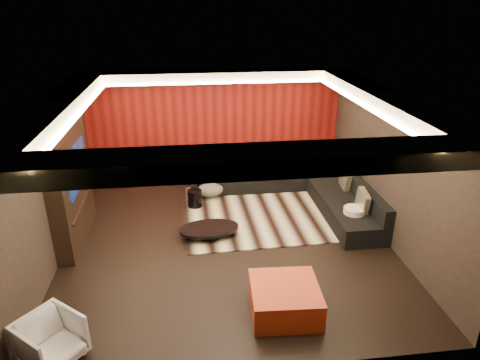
{
  "coord_description": "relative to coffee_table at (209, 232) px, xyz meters",
  "views": [
    {
      "loc": [
        -0.65,
        -6.92,
        4.29
      ],
      "look_at": [
        0.3,
        0.6,
        1.05
      ],
      "focal_mm": 32.0,
      "sensor_mm": 36.0,
      "label": 1
    }
  ],
  "objects": [
    {
      "name": "soffit_back",
      "position": [
        0.34,
        2.39,
        2.57
      ],
      "size": [
        6.0,
        0.6,
        0.22
      ],
      "primitive_type": "cube",
      "color": "silver",
      "rests_on": "ground"
    },
    {
      "name": "sectional_sofa",
      "position": [
        2.08,
        1.56,
        0.15
      ],
      "size": [
        3.65,
        3.5,
        0.75
      ],
      "color": "black",
      "rests_on": "floor"
    },
    {
      "name": "cove_left",
      "position": [
        -2.02,
        -0.31,
        2.48
      ],
      "size": [
        0.08,
        4.8,
        0.04
      ],
      "primitive_type": "cube",
      "color": "#FFD899",
      "rests_on": "ground"
    },
    {
      "name": "ceiling",
      "position": [
        0.34,
        -0.31,
        2.69
      ],
      "size": [
        6.0,
        6.0,
        0.02
      ],
      "primitive_type": "cube",
      "color": "silver",
      "rests_on": "ground"
    },
    {
      "name": "soffit_right",
      "position": [
        3.04,
        -0.31,
        2.57
      ],
      "size": [
        0.6,
        4.8,
        0.22
      ],
      "primitive_type": "cube",
      "color": "silver",
      "rests_on": "ground"
    },
    {
      "name": "striped_pouf",
      "position": [
        0.13,
        1.85,
        0.08
      ],
      "size": [
        0.71,
        0.71,
        0.35
      ],
      "primitive_type": "ellipsoid",
      "rotation": [
        0.0,
        0.0,
        0.14
      ],
      "color": "#BAAC90",
      "rests_on": "rug"
    },
    {
      "name": "soffit_left",
      "position": [
        -2.36,
        -0.31,
        2.57
      ],
      "size": [
        0.6,
        4.8,
        0.22
      ],
      "primitive_type": "cube",
      "color": "silver",
      "rests_on": "ground"
    },
    {
      "name": "wall_left",
      "position": [
        -2.67,
        -0.31,
        1.28
      ],
      "size": [
        0.02,
        6.0,
        2.8
      ],
      "primitive_type": "cube",
      "color": "black",
      "rests_on": "ground"
    },
    {
      "name": "floor",
      "position": [
        0.34,
        -0.31,
        -0.13
      ],
      "size": [
        6.0,
        6.0,
        0.02
      ],
      "primitive_type": "cube",
      "color": "black",
      "rests_on": "ground"
    },
    {
      "name": "cove_right",
      "position": [
        2.7,
        -0.31,
        2.48
      ],
      "size": [
        0.08,
        4.8,
        0.04
      ],
      "primitive_type": "cube",
      "color": "#FFD899",
      "rests_on": "ground"
    },
    {
      "name": "tv_surround",
      "position": [
        -2.51,
        0.29,
        0.98
      ],
      "size": [
        0.3,
        2.0,
        2.2
      ],
      "primitive_type": "cube",
      "color": "black",
      "rests_on": "ground"
    },
    {
      "name": "cove_front",
      "position": [
        0.34,
        -2.67,
        2.48
      ],
      "size": [
        4.8,
        0.08,
        0.04
      ],
      "primitive_type": "cube",
      "color": "#FFD899",
      "rests_on": "ground"
    },
    {
      "name": "red_feature_wall",
      "position": [
        0.34,
        2.66,
        1.28
      ],
      "size": [
        5.98,
        0.05,
        2.78
      ],
      "primitive_type": "cube",
      "color": "#6B0C0A",
      "rests_on": "ground"
    },
    {
      "name": "orange_ottoman",
      "position": [
        0.98,
        -2.28,
        0.1
      ],
      "size": [
        1.05,
        1.05,
        0.44
      ],
      "primitive_type": "cube",
      "rotation": [
        0.0,
        0.0,
        -0.06
      ],
      "color": "maroon",
      "rests_on": "floor"
    },
    {
      "name": "tv_shelf",
      "position": [
        -2.35,
        0.29,
        0.58
      ],
      "size": [
        0.04,
        1.6,
        0.04
      ],
      "primitive_type": "cube",
      "color": "black",
      "rests_on": "ground"
    },
    {
      "name": "coffee_table",
      "position": [
        0.0,
        0.0,
        0.0
      ],
      "size": [
        1.27,
        1.27,
        0.2
      ],
      "primitive_type": "cylinder",
      "rotation": [
        0.0,
        0.0,
        0.1
      ],
      "color": "black",
      "rests_on": "rug"
    },
    {
      "name": "drum_stool",
      "position": [
        -0.23,
        1.35,
        0.09
      ],
      "size": [
        0.38,
        0.38,
        0.38
      ],
      "primitive_type": "cylinder",
      "rotation": [
        0.0,
        0.0,
        0.19
      ],
      "color": "black",
      "rests_on": "rug"
    },
    {
      "name": "tv_screen",
      "position": [
        -2.35,
        0.29,
        1.33
      ],
      "size": [
        0.04,
        1.3,
        0.8
      ],
      "primitive_type": "cube",
      "color": "black",
      "rests_on": "ground"
    },
    {
      "name": "armchair",
      "position": [
        -2.16,
        -2.81,
        0.2
      ],
      "size": [
        0.97,
        0.97,
        0.63
      ],
      "primitive_type": "imported",
      "rotation": [
        0.0,
        0.0,
        0.87
      ],
      "color": "white",
      "rests_on": "floor"
    },
    {
      "name": "white_side_table",
      "position": [
        2.84,
        -0.12,
        0.14
      ],
      "size": [
        0.5,
        0.5,
        0.51
      ],
      "primitive_type": "cylinder",
      "rotation": [
        0.0,
        0.0,
        -0.24
      ],
      "color": "white",
      "rests_on": "floor"
    },
    {
      "name": "wall_back",
      "position": [
        0.34,
        2.7,
        1.28
      ],
      "size": [
        6.0,
        0.02,
        2.8
      ],
      "primitive_type": "cube",
      "color": "black",
      "rests_on": "ground"
    },
    {
      "name": "soffit_front",
      "position": [
        0.34,
        -3.01,
        2.57
      ],
      "size": [
        6.0,
        0.6,
        0.22
      ],
      "primitive_type": "cube",
      "color": "silver",
      "rests_on": "ground"
    },
    {
      "name": "cove_back",
      "position": [
        0.34,
        2.05,
        2.48
      ],
      "size": [
        4.8,
        0.08,
        0.04
      ],
      "primitive_type": "cube",
      "color": "#FFD899",
      "rests_on": "ground"
    },
    {
      "name": "throw_pillows",
      "position": [
        2.59,
        1.36,
        0.5
      ],
      "size": [
        1.87,
        2.83,
        0.5
      ],
      "color": "tan",
      "rests_on": "sectional_sofa"
    },
    {
      "name": "wall_right",
      "position": [
        3.35,
        -0.31,
        1.28
      ],
      "size": [
        0.02,
        6.0,
        2.8
      ],
      "primitive_type": "cube",
      "color": "black",
      "rests_on": "ground"
    },
    {
      "name": "rug",
      "position": [
        1.52,
        0.95,
        -0.11
      ],
      "size": [
        4.08,
        3.11,
        0.02
      ],
      "primitive_type": "cube",
      "rotation": [
        0.0,
        0.0,
        0.03
      ],
      "color": "beige",
      "rests_on": "floor"
    }
  ]
}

